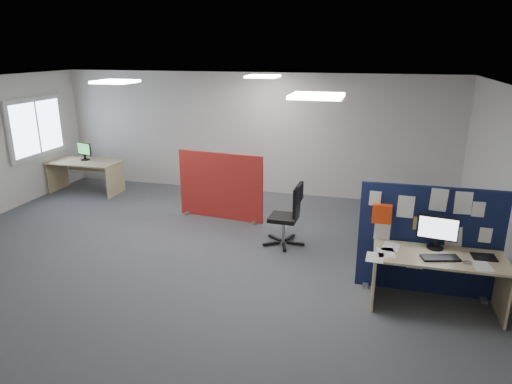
% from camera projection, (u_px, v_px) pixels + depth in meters
% --- Properties ---
extents(floor, '(9.00, 9.00, 0.00)m').
position_uv_depth(floor, '(196.00, 253.00, 7.46)').
color(floor, '#515459').
rests_on(floor, ground).
extents(ceiling, '(9.00, 7.00, 0.02)m').
position_uv_depth(ceiling, '(189.00, 84.00, 6.64)').
color(ceiling, white).
rests_on(ceiling, wall_back).
extents(wall_back, '(9.00, 0.02, 2.70)m').
position_uv_depth(wall_back, '(252.00, 134.00, 10.28)').
color(wall_back, silver).
rests_on(wall_back, floor).
extents(wall_front, '(9.00, 0.02, 2.70)m').
position_uv_depth(wall_front, '(34.00, 279.00, 3.82)').
color(wall_front, silver).
rests_on(wall_front, floor).
extents(window, '(0.06, 1.70, 1.30)m').
position_uv_depth(window, '(37.00, 127.00, 9.90)').
color(window, white).
rests_on(window, wall_left).
extents(ceiling_lights, '(4.10, 4.10, 0.04)m').
position_uv_depth(ceiling_lights, '(225.00, 83.00, 7.19)').
color(ceiling_lights, white).
rests_on(ceiling_lights, ceiling).
extents(navy_divider, '(1.83, 0.30, 1.51)m').
position_uv_depth(navy_divider, '(427.00, 240.00, 6.06)').
color(navy_divider, '#101A3B').
rests_on(navy_divider, floor).
extents(main_desk, '(1.60, 0.71, 0.73)m').
position_uv_depth(main_desk, '(438.00, 267.00, 5.76)').
color(main_desk, tan).
rests_on(main_desk, floor).
extents(monitor_main, '(0.50, 0.21, 0.44)m').
position_uv_depth(monitor_main, '(437.00, 231.00, 5.81)').
color(monitor_main, black).
rests_on(monitor_main, main_desk).
extents(keyboard, '(0.48, 0.29, 0.02)m').
position_uv_depth(keyboard, '(440.00, 258.00, 5.59)').
color(keyboard, black).
rests_on(keyboard, main_desk).
extents(mouse, '(0.10, 0.07, 0.03)m').
position_uv_depth(mouse, '(467.00, 262.00, 5.47)').
color(mouse, '#AAAAAF').
rests_on(mouse, main_desk).
extents(paper_tray, '(0.29, 0.24, 0.01)m').
position_uv_depth(paper_tray, '(484.00, 257.00, 5.62)').
color(paper_tray, black).
rests_on(paper_tray, main_desk).
extents(red_divider, '(1.74, 0.30, 1.31)m').
position_uv_depth(red_divider, '(220.00, 187.00, 8.80)').
color(red_divider, maroon).
rests_on(red_divider, floor).
extents(second_desk, '(1.58, 0.79, 0.73)m').
position_uv_depth(second_desk, '(86.00, 168.00, 10.48)').
color(second_desk, tan).
rests_on(second_desk, floor).
extents(monitor_second, '(0.44, 0.20, 0.41)m').
position_uv_depth(monitor_second, '(84.00, 151.00, 10.44)').
color(monitor_second, black).
rests_on(monitor_second, second_desk).
extents(office_chair, '(0.69, 0.72, 1.07)m').
position_uv_depth(office_chair, '(290.00, 211.00, 7.57)').
color(office_chair, black).
rests_on(office_chair, floor).
extents(desk_papers, '(1.47, 0.70, 0.00)m').
position_uv_depth(desk_papers, '(407.00, 255.00, 5.68)').
color(desk_papers, white).
rests_on(desk_papers, main_desk).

